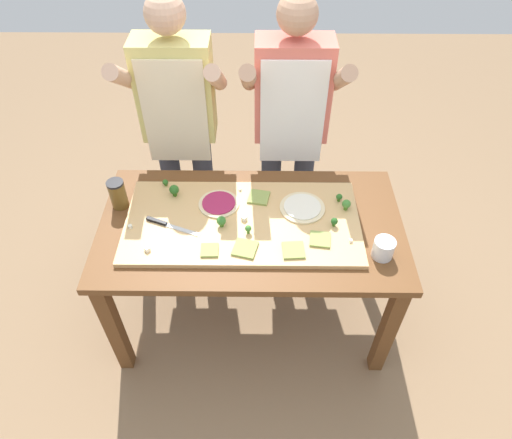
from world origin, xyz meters
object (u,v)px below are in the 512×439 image
(pizza_slice_far_left, at_px, (320,239))
(broccoli_floret_back_right, at_px, (334,222))
(pizza_slice_center, at_px, (245,249))
(cheese_crumble_d, at_px, (147,249))
(broccoli_floret_back_mid, at_px, (339,197))
(cheese_crumble_b, at_px, (244,219))
(cheese_crumble_e, at_px, (130,227))
(broccoli_floret_back_left, at_px, (346,204))
(broccoli_floret_front_left, at_px, (221,221))
(sauce_jar, at_px, (118,194))
(broccoli_floret_center_left, at_px, (248,229))
(pizza_whole_beet_magenta, at_px, (219,204))
(cook_right, at_px, (291,120))
(pizza_slice_near_left, at_px, (294,250))
(cook_left, at_px, (179,119))
(broccoli_floret_front_mid, at_px, (174,190))
(broccoli_floret_front_right, at_px, (165,182))
(pizza_slice_near_right, at_px, (259,197))
(flour_cup, at_px, (383,249))
(pizza_slice_far_right, at_px, (210,250))
(cheese_crumble_c, at_px, (240,189))
(chefs_knife, at_px, (165,224))
(cheese_crumble_a, at_px, (351,241))
(prep_table, at_px, (251,238))

(pizza_slice_far_left, distance_m, broccoli_floret_back_right, 0.12)
(pizza_slice_center, relative_size, cheese_crumble_d, 5.15)
(cheese_crumble_d, bearing_deg, broccoli_floret_back_mid, 20.44)
(cheese_crumble_b, height_order, cheese_crumble_e, cheese_crumble_b)
(cheese_crumble_d, relative_size, cheese_crumble_e, 1.15)
(broccoli_floret_back_left, bearing_deg, pizza_slice_center, -151.63)
(broccoli_floret_front_left, xyz_separation_m, sauce_jar, (-0.53, 0.16, 0.02))
(broccoli_floret_front_left, xyz_separation_m, broccoli_floret_back_mid, (0.59, 0.18, -0.01))
(cheese_crumble_b, distance_m, sauce_jar, 0.65)
(cheese_crumble_b, bearing_deg, broccoli_floret_center_left, -75.27)
(broccoli_floret_center_left, bearing_deg, pizza_whole_beet_magenta, 128.48)
(sauce_jar, height_order, cook_right, cook_right)
(pizza_slice_near_left, height_order, pizza_slice_center, same)
(cook_left, bearing_deg, pizza_slice_center, -64.05)
(pizza_slice_near_left, distance_m, cheese_crumble_b, 0.31)
(broccoli_floret_front_mid, bearing_deg, broccoli_floret_back_mid, -2.30)
(pizza_slice_center, bearing_deg, cook_left, 115.95)
(broccoli_floret_center_left, xyz_separation_m, sauce_jar, (-0.66, 0.21, 0.03))
(cook_right, bearing_deg, broccoli_floret_front_right, -152.83)
(broccoli_floret_front_mid, relative_size, broccoli_floret_front_right, 1.67)
(pizza_slice_near_left, relative_size, broccoli_floret_center_left, 2.12)
(pizza_whole_beet_magenta, distance_m, pizza_slice_near_right, 0.21)
(cheese_crumble_b, bearing_deg, sauce_jar, 168.96)
(broccoli_floret_front_left, height_order, flour_cup, flour_cup)
(pizza_slice_near_right, bearing_deg, broccoli_floret_back_left, -10.10)
(pizza_slice_far_right, bearing_deg, cheese_crumble_c, 73.25)
(chefs_knife, relative_size, broccoli_floret_back_mid, 6.24)
(pizza_slice_near_left, relative_size, cheese_crumble_a, 7.22)
(broccoli_floret_back_right, height_order, cheese_crumble_c, broccoli_floret_back_right)
(broccoli_floret_back_right, relative_size, flour_cup, 0.48)
(broccoli_floret_back_left, height_order, cheese_crumble_d, broccoli_floret_back_left)
(prep_table, xyz_separation_m, cook_left, (-0.41, 0.60, 0.32))
(prep_table, xyz_separation_m, pizza_slice_near_right, (0.04, 0.16, 0.14))
(cheese_crumble_e, xyz_separation_m, cook_left, (0.18, 0.65, 0.18))
(broccoli_floret_back_left, bearing_deg, flour_cup, -64.10)
(broccoli_floret_front_right, xyz_separation_m, broccoli_floret_back_mid, (0.91, -0.11, 0.00))
(broccoli_floret_back_mid, distance_m, cheese_crumble_a, 0.28)
(pizza_slice_far_right, relative_size, cook_right, 0.05)
(cheese_crumble_c, bearing_deg, pizza_slice_near_right, -31.34)
(broccoli_floret_back_left, relative_size, sauce_jar, 0.38)
(chefs_knife, height_order, broccoli_floret_front_mid, broccoli_floret_front_mid)
(broccoli_floret_back_right, bearing_deg, pizza_slice_far_right, -164.14)
(pizza_slice_center, xyz_separation_m, broccoli_floret_back_left, (0.50, 0.27, 0.03))
(cheese_crumble_a, height_order, cheese_crumble_b, cheese_crumble_b)
(pizza_whole_beet_magenta, height_order, cheese_crumble_c, pizza_whole_beet_magenta)
(prep_table, xyz_separation_m, broccoli_floret_front_mid, (-0.40, 0.18, 0.17))
(broccoli_floret_front_mid, distance_m, cook_right, 0.76)
(chefs_knife, distance_m, pizza_slice_near_right, 0.50)
(pizza_slice_far_left, relative_size, cook_right, 0.06)
(pizza_whole_beet_magenta, relative_size, pizza_slice_far_right, 2.56)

